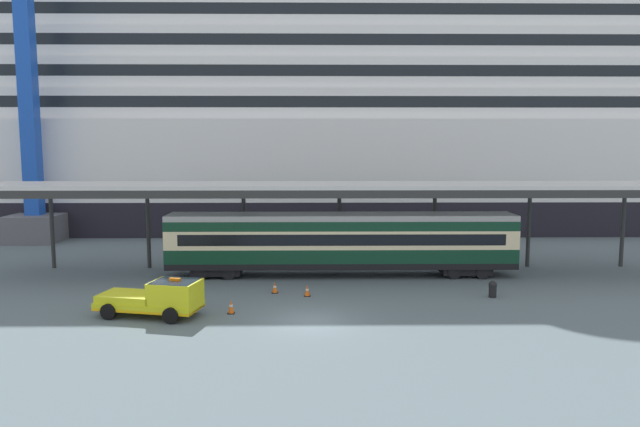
{
  "coord_description": "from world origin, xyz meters",
  "views": [
    {
      "loc": [
        0.15,
        -28.08,
        8.67
      ],
      "look_at": [
        0.61,
        7.11,
        4.5
      ],
      "focal_mm": 33.15,
      "sensor_mm": 36.0,
      "label": 1
    }
  ],
  "objects_px": {
    "cruise_ship": "(345,100)",
    "traffic_cone_mid": "(307,291)",
    "service_truck": "(158,297)",
    "traffic_cone_near": "(231,307)",
    "traffic_cone_far": "(275,288)",
    "quay_bollard": "(493,288)",
    "train_carriage": "(341,241)",
    "dockside_crane": "(31,51)"
  },
  "relations": [
    {
      "from": "traffic_cone_near",
      "to": "quay_bollard",
      "type": "bearing_deg",
      "value": 11.94
    },
    {
      "from": "cruise_ship",
      "to": "traffic_cone_mid",
      "type": "height_order",
      "value": "cruise_ship"
    },
    {
      "from": "cruise_ship",
      "to": "service_truck",
      "type": "distance_m",
      "value": 42.84
    },
    {
      "from": "cruise_ship",
      "to": "quay_bollard",
      "type": "bearing_deg",
      "value": -79.79
    },
    {
      "from": "traffic_cone_near",
      "to": "quay_bollard",
      "type": "distance_m",
      "value": 14.73
    },
    {
      "from": "quay_bollard",
      "to": "train_carriage",
      "type": "bearing_deg",
      "value": 145.9
    },
    {
      "from": "train_carriage",
      "to": "cruise_ship",
      "type": "bearing_deg",
      "value": 86.38
    },
    {
      "from": "traffic_cone_far",
      "to": "service_truck",
      "type": "bearing_deg",
      "value": -140.26
    },
    {
      "from": "cruise_ship",
      "to": "traffic_cone_near",
      "type": "relative_size",
      "value": 208.82
    },
    {
      "from": "quay_bollard",
      "to": "traffic_cone_near",
      "type": "bearing_deg",
      "value": -168.06
    },
    {
      "from": "dockside_crane",
      "to": "quay_bollard",
      "type": "height_order",
      "value": "dockside_crane"
    },
    {
      "from": "traffic_cone_mid",
      "to": "traffic_cone_far",
      "type": "relative_size",
      "value": 1.03
    },
    {
      "from": "service_truck",
      "to": "traffic_cone_far",
      "type": "bearing_deg",
      "value": 39.74
    },
    {
      "from": "dockside_crane",
      "to": "quay_bollard",
      "type": "relative_size",
      "value": 56.1
    },
    {
      "from": "cruise_ship",
      "to": "dockside_crane",
      "type": "height_order",
      "value": "dockside_crane"
    },
    {
      "from": "traffic_cone_near",
      "to": "service_truck",
      "type": "bearing_deg",
      "value": -172.66
    },
    {
      "from": "cruise_ship",
      "to": "service_truck",
      "type": "height_order",
      "value": "cruise_ship"
    },
    {
      "from": "cruise_ship",
      "to": "traffic_cone_far",
      "type": "bearing_deg",
      "value": -99.81
    },
    {
      "from": "service_truck",
      "to": "quay_bollard",
      "type": "distance_m",
      "value": 18.34
    },
    {
      "from": "traffic_cone_mid",
      "to": "quay_bollard",
      "type": "distance_m",
      "value": 10.53
    },
    {
      "from": "traffic_cone_near",
      "to": "cruise_ship",
      "type": "bearing_deg",
      "value": 78.39
    },
    {
      "from": "cruise_ship",
      "to": "traffic_cone_far",
      "type": "height_order",
      "value": "cruise_ship"
    },
    {
      "from": "train_carriage",
      "to": "traffic_cone_mid",
      "type": "bearing_deg",
      "value": -112.47
    },
    {
      "from": "cruise_ship",
      "to": "traffic_cone_far",
      "type": "xyz_separation_m",
      "value": [
        -5.99,
        -34.63,
        -13.33
      ]
    },
    {
      "from": "service_truck",
      "to": "traffic_cone_near",
      "type": "distance_m",
      "value": 3.67
    },
    {
      "from": "traffic_cone_far",
      "to": "dockside_crane",
      "type": "relative_size",
      "value": 0.01
    },
    {
      "from": "service_truck",
      "to": "dockside_crane",
      "type": "distance_m",
      "value": 32.45
    },
    {
      "from": "traffic_cone_near",
      "to": "quay_bollard",
      "type": "height_order",
      "value": "quay_bollard"
    },
    {
      "from": "traffic_cone_mid",
      "to": "traffic_cone_far",
      "type": "bearing_deg",
      "value": 158.4
    },
    {
      "from": "traffic_cone_near",
      "to": "traffic_cone_mid",
      "type": "height_order",
      "value": "traffic_cone_near"
    },
    {
      "from": "cruise_ship",
      "to": "service_truck",
      "type": "bearing_deg",
      "value": -106.4
    },
    {
      "from": "cruise_ship",
      "to": "dockside_crane",
      "type": "bearing_deg",
      "value": -150.19
    },
    {
      "from": "cruise_ship",
      "to": "train_carriage",
      "type": "xyz_separation_m",
      "value": [
        -1.9,
        -30.1,
        -11.34
      ]
    },
    {
      "from": "cruise_ship",
      "to": "traffic_cone_near",
      "type": "height_order",
      "value": "cruise_ship"
    },
    {
      "from": "traffic_cone_mid",
      "to": "quay_bollard",
      "type": "height_order",
      "value": "quay_bollard"
    },
    {
      "from": "traffic_cone_mid",
      "to": "dockside_crane",
      "type": "distance_m",
      "value": 34.78
    },
    {
      "from": "cruise_ship",
      "to": "dockside_crane",
      "type": "xyz_separation_m",
      "value": [
        -27.95,
        -16.01,
        2.96
      ]
    },
    {
      "from": "traffic_cone_far",
      "to": "dockside_crane",
      "type": "height_order",
      "value": "dockside_crane"
    },
    {
      "from": "service_truck",
      "to": "traffic_cone_mid",
      "type": "bearing_deg",
      "value": 27.42
    },
    {
      "from": "cruise_ship",
      "to": "traffic_cone_mid",
      "type": "bearing_deg",
      "value": -96.59
    },
    {
      "from": "traffic_cone_near",
      "to": "dockside_crane",
      "type": "height_order",
      "value": "dockside_crane"
    },
    {
      "from": "service_truck",
      "to": "traffic_cone_near",
      "type": "xyz_separation_m",
      "value": [
        3.58,
        0.46,
        -0.63
      ]
    }
  ]
}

